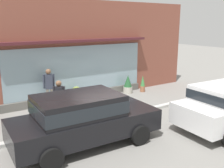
# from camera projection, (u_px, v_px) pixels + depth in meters

# --- Properties ---
(ground_plane) EXTENTS (60.00, 60.00, 0.00)m
(ground_plane) POSITION_uv_depth(u_px,v_px,m) (111.00, 118.00, 10.27)
(ground_plane) COLOR gray
(curb_strip) EXTENTS (14.00, 0.24, 0.12)m
(curb_strip) POSITION_uv_depth(u_px,v_px,m) (114.00, 118.00, 10.10)
(curb_strip) COLOR #B2B2AD
(curb_strip) RESTS_ON ground_plane
(storefront) EXTENTS (14.00, 0.81, 4.73)m
(storefront) POSITION_uv_depth(u_px,v_px,m) (74.00, 52.00, 12.31)
(storefront) COLOR brown
(storefront) RESTS_ON ground_plane
(fire_hydrant) EXTENTS (0.38, 0.34, 0.87)m
(fire_hydrant) POSITION_uv_depth(u_px,v_px,m) (78.00, 107.00, 10.26)
(fire_hydrant) COLOR #4C8C47
(fire_hydrant) RESTS_ON ground_plane
(pedestrian_with_handbag) EXTENTS (0.55, 0.42, 1.61)m
(pedestrian_with_handbag) POSITION_uv_depth(u_px,v_px,m) (60.00, 99.00, 9.64)
(pedestrian_with_handbag) COLOR brown
(pedestrian_with_handbag) RESTS_ON ground_plane
(pedestrian_passerby) EXTENTS (0.49, 0.28, 1.74)m
(pedestrian_passerby) POSITION_uv_depth(u_px,v_px,m) (49.00, 85.00, 11.28)
(pedestrian_passerby) COLOR #9E9384
(pedestrian_passerby) RESTS_ON ground_plane
(parked_car_black) EXTENTS (4.60, 2.17, 1.60)m
(parked_car_black) POSITION_uv_depth(u_px,v_px,m) (83.00, 117.00, 7.83)
(parked_car_black) COLOR black
(parked_car_black) RESTS_ON ground_plane
(potted_plant_low_front) EXTENTS (0.45, 0.45, 0.80)m
(potted_plant_low_front) POSITION_uv_depth(u_px,v_px,m) (77.00, 94.00, 12.06)
(potted_plant_low_front) COLOR #4C4C51
(potted_plant_low_front) RESTS_ON ground_plane
(potted_plant_window_center) EXTENTS (0.48, 0.48, 0.98)m
(potted_plant_window_center) POSITION_uv_depth(u_px,v_px,m) (128.00, 85.00, 13.75)
(potted_plant_window_center) COLOR #B7B2A3
(potted_plant_window_center) RESTS_ON ground_plane
(potted_plant_near_hydrant) EXTENTS (0.26, 0.26, 0.91)m
(potted_plant_near_hydrant) POSITION_uv_depth(u_px,v_px,m) (143.00, 84.00, 14.06)
(potted_plant_near_hydrant) COLOR #9E6042
(potted_plant_near_hydrant) RESTS_ON ground_plane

